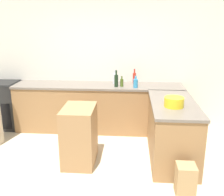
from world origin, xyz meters
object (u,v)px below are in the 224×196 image
Objects in this scene: olive_oil_bottle at (122,82)px; island_table at (79,135)px; vinegar_bottle_clear at (115,78)px; paper_bag at (185,180)px; wine_bottle_dark at (116,80)px; range_oven at (3,105)px; dish_soap_bottle at (136,83)px; hot_sauce_bottle at (134,78)px; mixing_bowl at (174,102)px.

island_table is at bearing -116.33° from olive_oil_bottle.
vinegar_bottle_clear is 1.36× the size of olive_oil_bottle.
wine_bottle_dark is at bearing 117.99° from paper_bag.
wine_bottle_dark is (2.35, -0.14, 0.59)m from range_oven.
range_oven reaches higher than island_table.
dish_soap_bottle is at bearing 52.82° from island_table.
wine_bottle_dark reaches higher than island_table.
hot_sauce_bottle is at bearing 39.50° from wine_bottle_dark.
vinegar_bottle_clear is (0.44, 1.43, 0.59)m from island_table.
paper_bag is at bearing -73.14° from hot_sauce_bottle.
mixing_bowl is 1.09m from paper_bag.
paper_bag is at bearing -25.12° from island_table.
island_table is 1.61m from vinegar_bottle_clear.
island_table is 1.51m from mixing_bowl.
paper_bag is (3.34, -2.01, -0.27)m from range_oven.
olive_oil_bottle is at bearing 14.30° from wine_bottle_dark.
mixing_bowl reaches higher than range_oven.
wine_bottle_dark is (-0.36, 0.05, 0.04)m from dish_soap_bottle.
island_table is at bearing -119.76° from hot_sauce_bottle.
mixing_bowl is at bearing -55.41° from olive_oil_bottle.
range_oven is 4.31× the size of dish_soap_bottle.
mixing_bowl is (3.25, -1.28, 0.54)m from range_oven.
dish_soap_bottle reaches higher than paper_bag.
wine_bottle_dark is at bearing -165.70° from olive_oil_bottle.
vinegar_bottle_clear is at bearing 116.12° from paper_bag.
vinegar_bottle_clear is (-0.41, 0.30, 0.02)m from dish_soap_bottle.
hot_sauce_bottle reaches higher than dish_soap_bottle.
dish_soap_bottle is (2.71, -0.19, 0.55)m from range_oven.
vinegar_bottle_clear reaches higher than olive_oil_bottle.
mixing_bowl is at bearing -51.46° from wine_bottle_dark.
hot_sauce_bottle is at bearing 106.86° from paper_bag.
olive_oil_bottle is at bearing -2.75° from range_oven.
range_oven is 3.35× the size of mixing_bowl.
island_table is 1.78m from hot_sauce_bottle.
mixing_bowl reaches higher than paper_bag.
dish_soap_bottle is at bearing 116.52° from mixing_bowl.
wine_bottle_dark is 0.12m from olive_oil_bottle.
olive_oil_bottle is (0.10, 0.03, -0.05)m from wine_bottle_dark.
hot_sauce_bottle reaches higher than island_table.
wine_bottle_dark is (-0.91, 1.14, 0.05)m from mixing_bowl.
hot_sauce_bottle is at bearing 60.24° from island_table.
paper_bag is at bearing -62.01° from wine_bottle_dark.
vinegar_bottle_clear is at bearing 2.77° from range_oven.
olive_oil_bottle reaches higher than island_table.
dish_soap_bottle is 0.70× the size of wine_bottle_dark.
island_table is 1.52m from dish_soap_bottle.
mixing_bowl is 1.42m from olive_oil_bottle.
olive_oil_bottle is at bearing 115.15° from paper_bag.
vinegar_bottle_clear reaches higher than dish_soap_bottle.
wine_bottle_dark reaches higher than paper_bag.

